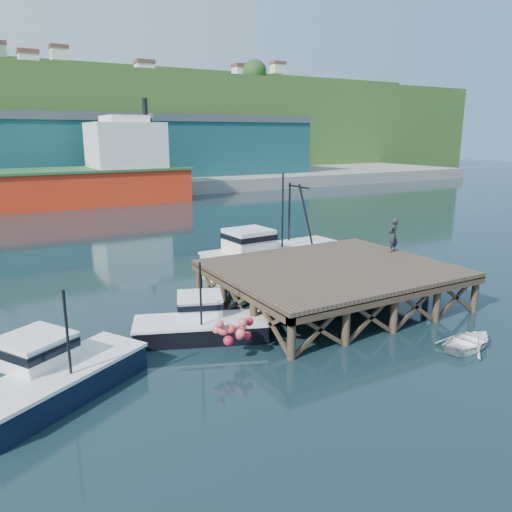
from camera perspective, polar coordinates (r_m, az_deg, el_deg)
ground at (r=24.82m, az=-1.66°, el=-7.54°), size 300.00×300.00×0.00m
wharf at (r=26.96m, az=8.86°, el=-1.61°), size 12.00×10.00×2.62m
far_quay at (r=91.41m, az=-23.08°, el=7.65°), size 160.00×40.00×2.00m
warehouse_mid at (r=86.13m, az=-23.00°, el=11.02°), size 28.00×16.00×9.00m
warehouse_right at (r=94.72m, az=-4.34°, el=12.20°), size 30.00×16.00×9.00m
hillside at (r=120.91m, az=-25.39°, el=13.42°), size 220.00×50.00×22.00m
boat_navy at (r=19.35m, az=-22.16°, el=-12.39°), size 6.79×5.36×4.06m
boat_black at (r=23.05m, az=-6.30°, el=-7.51°), size 6.39×5.31×3.70m
trawler at (r=33.03m, az=2.03°, el=0.35°), size 10.06×4.18×6.59m
dinghy at (r=23.73m, az=23.18°, el=-8.94°), size 3.21×2.50×0.61m
dockworker at (r=30.93m, az=15.41°, el=2.30°), size 0.86×0.71×2.01m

